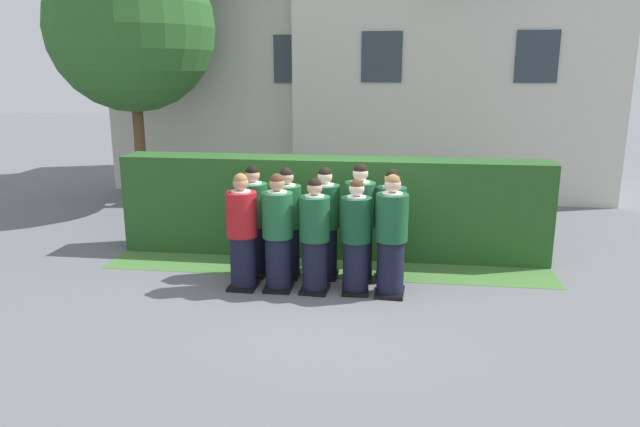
{
  "coord_description": "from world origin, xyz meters",
  "views": [
    {
      "loc": [
        1.09,
        -7.74,
        3.06
      ],
      "look_at": [
        0.0,
        0.29,
        1.05
      ],
      "focal_mm": 33.1,
      "sensor_mm": 36.0,
      "label": 1
    }
  ],
  "objects_px": {
    "student_front_row_2": "(315,238)",
    "student_front_row_3": "(356,239)",
    "student_rear_row_3": "(360,225)",
    "student_in_red_blazer": "(242,234)",
    "student_rear_row_1": "(287,225)",
    "student_front_row_1": "(278,235)",
    "student_rear_row_0": "(254,224)",
    "student_rear_row_4": "(390,228)",
    "student_rear_row_2": "(325,225)",
    "student_front_row_4": "(391,238)"
  },
  "relations": [
    {
      "from": "student_front_row_2",
      "to": "student_rear_row_0",
      "type": "bearing_deg",
      "value": 151.09
    },
    {
      "from": "student_rear_row_2",
      "to": "student_rear_row_0",
      "type": "bearing_deg",
      "value": -177.22
    },
    {
      "from": "student_rear_row_2",
      "to": "student_rear_row_3",
      "type": "height_order",
      "value": "student_rear_row_3"
    },
    {
      "from": "student_front_row_3",
      "to": "student_rear_row_2",
      "type": "xyz_separation_m",
      "value": [
        -0.5,
        0.56,
        0.03
      ]
    },
    {
      "from": "student_front_row_4",
      "to": "student_rear_row_4",
      "type": "relative_size",
      "value": 1.02
    },
    {
      "from": "student_front_row_2",
      "to": "student_rear_row_1",
      "type": "height_order",
      "value": "student_rear_row_1"
    },
    {
      "from": "student_front_row_3",
      "to": "student_rear_row_3",
      "type": "relative_size",
      "value": 0.93
    },
    {
      "from": "student_front_row_3",
      "to": "student_rear_row_2",
      "type": "bearing_deg",
      "value": 131.76
    },
    {
      "from": "student_front_row_4",
      "to": "student_rear_row_4",
      "type": "distance_m",
      "value": 0.61
    },
    {
      "from": "student_rear_row_4",
      "to": "student_front_row_2",
      "type": "bearing_deg",
      "value": -148.87
    },
    {
      "from": "student_rear_row_0",
      "to": "student_rear_row_2",
      "type": "height_order",
      "value": "student_rear_row_0"
    },
    {
      "from": "student_rear_row_3",
      "to": "student_rear_row_4",
      "type": "bearing_deg",
      "value": 1.23
    },
    {
      "from": "student_rear_row_0",
      "to": "student_rear_row_2",
      "type": "bearing_deg",
      "value": 2.78
    },
    {
      "from": "student_in_red_blazer",
      "to": "student_front_row_1",
      "type": "distance_m",
      "value": 0.51
    },
    {
      "from": "student_rear_row_0",
      "to": "student_front_row_2",
      "type": "bearing_deg",
      "value": -28.91
    },
    {
      "from": "student_front_row_1",
      "to": "student_rear_row_2",
      "type": "height_order",
      "value": "student_rear_row_2"
    },
    {
      "from": "student_rear_row_4",
      "to": "student_rear_row_3",
      "type": "bearing_deg",
      "value": -178.77
    },
    {
      "from": "student_front_row_4",
      "to": "student_rear_row_3",
      "type": "xyz_separation_m",
      "value": [
        -0.47,
        0.6,
        0.02
      ]
    },
    {
      "from": "student_front_row_3",
      "to": "student_rear_row_4",
      "type": "height_order",
      "value": "student_rear_row_4"
    },
    {
      "from": "student_front_row_1",
      "to": "student_front_row_3",
      "type": "distance_m",
      "value": 1.09
    },
    {
      "from": "student_front_row_1",
      "to": "student_rear_row_0",
      "type": "distance_m",
      "value": 0.72
    },
    {
      "from": "student_rear_row_2",
      "to": "student_rear_row_4",
      "type": "height_order",
      "value": "student_rear_row_2"
    },
    {
      "from": "student_front_row_2",
      "to": "student_rear_row_1",
      "type": "bearing_deg",
      "value": 131.87
    },
    {
      "from": "student_front_row_1",
      "to": "student_rear_row_1",
      "type": "height_order",
      "value": "student_front_row_1"
    },
    {
      "from": "student_rear_row_1",
      "to": "student_rear_row_4",
      "type": "height_order",
      "value": "student_rear_row_4"
    },
    {
      "from": "student_front_row_1",
      "to": "student_rear_row_0",
      "type": "relative_size",
      "value": 0.99
    },
    {
      "from": "student_front_row_1",
      "to": "student_front_row_2",
      "type": "bearing_deg",
      "value": -1.45
    },
    {
      "from": "student_front_row_1",
      "to": "student_rear_row_4",
      "type": "height_order",
      "value": "student_front_row_1"
    },
    {
      "from": "student_in_red_blazer",
      "to": "student_rear_row_2",
      "type": "distance_m",
      "value": 1.25
    },
    {
      "from": "student_front_row_3",
      "to": "student_rear_row_2",
      "type": "relative_size",
      "value": 0.97
    },
    {
      "from": "student_in_red_blazer",
      "to": "student_rear_row_1",
      "type": "bearing_deg",
      "value": 46.05
    },
    {
      "from": "student_front_row_2",
      "to": "student_rear_row_3",
      "type": "relative_size",
      "value": 0.94
    },
    {
      "from": "student_in_red_blazer",
      "to": "student_front_row_3",
      "type": "bearing_deg",
      "value": 1.41
    },
    {
      "from": "student_in_red_blazer",
      "to": "student_rear_row_4",
      "type": "distance_m",
      "value": 2.15
    },
    {
      "from": "student_in_red_blazer",
      "to": "student_rear_row_3",
      "type": "distance_m",
      "value": 1.72
    },
    {
      "from": "student_rear_row_4",
      "to": "student_in_red_blazer",
      "type": "bearing_deg",
      "value": -163.23
    },
    {
      "from": "student_in_red_blazer",
      "to": "student_front_row_1",
      "type": "xyz_separation_m",
      "value": [
        0.51,
        0.01,
        0.0
      ]
    },
    {
      "from": "student_rear_row_2",
      "to": "student_in_red_blazer",
      "type": "bearing_deg",
      "value": -151.07
    },
    {
      "from": "student_rear_row_1",
      "to": "student_rear_row_4",
      "type": "distance_m",
      "value": 1.53
    },
    {
      "from": "student_rear_row_2",
      "to": "student_rear_row_4",
      "type": "bearing_deg",
      "value": 0.95
    },
    {
      "from": "student_rear_row_0",
      "to": "student_rear_row_1",
      "type": "height_order",
      "value": "student_rear_row_0"
    },
    {
      "from": "student_front_row_2",
      "to": "student_rear_row_0",
      "type": "relative_size",
      "value": 0.97
    },
    {
      "from": "student_front_row_3",
      "to": "student_in_red_blazer",
      "type": "bearing_deg",
      "value": -178.59
    },
    {
      "from": "student_front_row_2",
      "to": "student_front_row_3",
      "type": "relative_size",
      "value": 1.0
    },
    {
      "from": "student_in_red_blazer",
      "to": "student_rear_row_1",
      "type": "relative_size",
      "value": 1.0
    },
    {
      "from": "student_rear_row_1",
      "to": "student_rear_row_4",
      "type": "relative_size",
      "value": 1.0
    },
    {
      "from": "student_front_row_3",
      "to": "student_rear_row_0",
      "type": "height_order",
      "value": "student_rear_row_0"
    },
    {
      "from": "student_rear_row_4",
      "to": "student_rear_row_1",
      "type": "bearing_deg",
      "value": -177.49
    },
    {
      "from": "student_rear_row_0",
      "to": "student_rear_row_4",
      "type": "distance_m",
      "value": 2.03
    },
    {
      "from": "student_rear_row_1",
      "to": "student_rear_row_2",
      "type": "distance_m",
      "value": 0.56
    }
  ]
}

